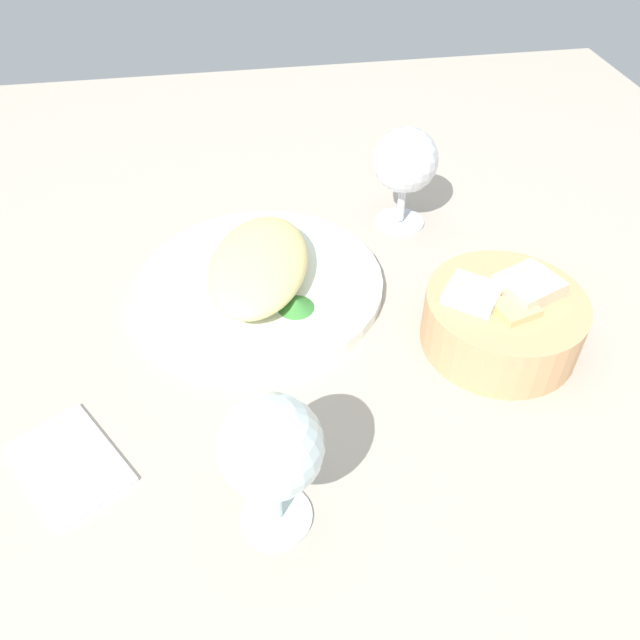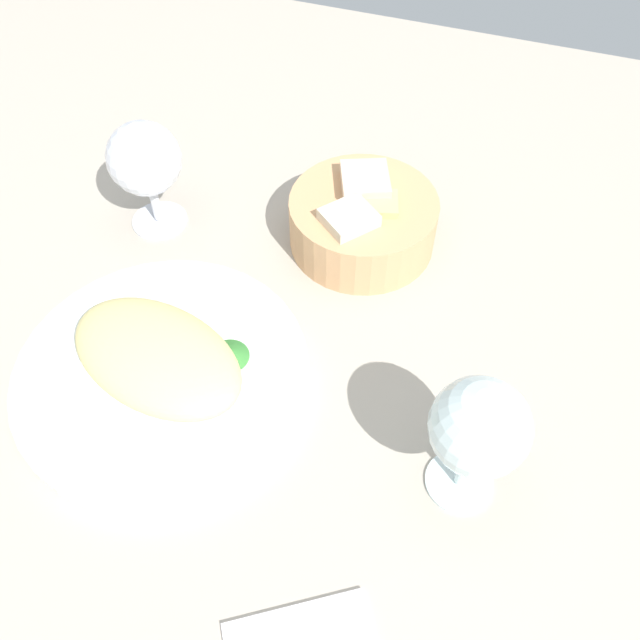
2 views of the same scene
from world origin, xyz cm
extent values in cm
cube|color=#AEA393|center=(0.00, 0.00, -1.00)|extent=(140.00, 140.00, 2.00)
cylinder|color=white|center=(-5.46, -2.77, 0.70)|extent=(27.92, 27.92, 1.40)
ellipsoid|color=#E2D185|center=(-5.46, -2.77, 3.48)|extent=(20.40, 15.40, 4.15)
cone|color=#388034|center=(-0.45, 0.63, 1.95)|extent=(4.04, 4.04, 1.11)
cylinder|color=tan|center=(7.18, 20.85, 2.97)|extent=(16.04, 16.04, 5.94)
cube|color=tan|center=(9.08, 20.73, 4.88)|extent=(4.34, 4.59, 3.80)
cube|color=beige|center=(6.58, 23.01, 4.83)|extent=(6.76, 7.06, 5.58)
cube|color=beige|center=(6.59, 17.31, 4.77)|extent=(6.67, 6.74, 5.02)
cylinder|color=silver|center=(23.55, -4.19, 0.30)|extent=(5.84, 5.84, 0.60)
cylinder|color=silver|center=(23.55, -4.19, 3.21)|extent=(1.00, 1.00, 5.22)
sphere|color=silver|center=(23.55, -4.19, 9.72)|extent=(7.81, 7.81, 7.81)
cylinder|color=silver|center=(-15.78, 16.34, 0.30)|extent=(6.28, 6.28, 0.60)
cylinder|color=silver|center=(-15.78, 16.34, 2.83)|extent=(1.00, 1.00, 4.46)
sphere|color=silver|center=(-15.78, 16.34, 9.01)|extent=(7.92, 7.92, 7.92)
camera|label=1|loc=(50.22, -5.02, 46.71)|focal=35.34mm
camera|label=2|loc=(20.36, -31.42, 54.09)|focal=37.79mm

